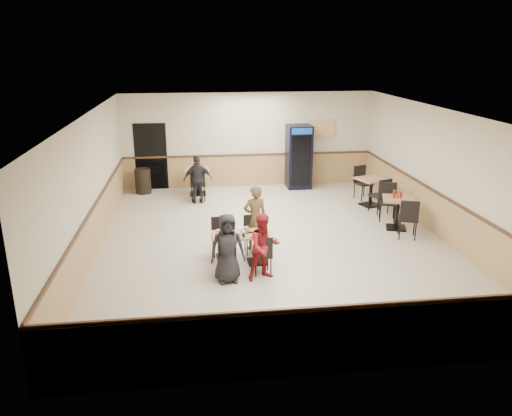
{
  "coord_description": "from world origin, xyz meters",
  "views": [
    {
      "loc": [
        -1.78,
        -10.72,
        4.36
      ],
      "look_at": [
        -0.47,
        -0.5,
        1.01
      ],
      "focal_mm": 35.0,
      "sensor_mm": 36.0,
      "label": 1
    }
  ],
  "objects": [
    {
      "name": "diner_man_opposite",
      "position": [
        -0.47,
        -0.35,
        0.74
      ],
      "size": [
        0.59,
        0.45,
        1.48
      ],
      "primitive_type": "imported",
      "rotation": [
        0.0,
        0.0,
        3.32
      ],
      "color": "brown",
      "rests_on": "ground"
    },
    {
      "name": "side_table_near",
      "position": [
        3.2,
        0.49,
        0.53
      ],
      "size": [
        0.94,
        0.94,
        0.79
      ],
      "rotation": [
        0.0,
        0.0,
        -0.33
      ],
      "color": "black",
      "rests_on": "ground"
    },
    {
      "name": "lone_diner",
      "position": [
        -1.68,
        3.29,
        0.7
      ],
      "size": [
        0.86,
        0.45,
        1.41
      ],
      "primitive_type": "imported",
      "rotation": [
        0.0,
        0.0,
        3.27
      ],
      "color": "black",
      "rests_on": "ground"
    },
    {
      "name": "side_table_near_chair_north",
      "position": [
        3.2,
        1.13,
        0.5
      ],
      "size": [
        0.59,
        0.59,
        1.0
      ],
      "primitive_type": null,
      "rotation": [
        0.0,
        0.0,
        -0.33
      ],
      "color": "black",
      "rests_on": "ground"
    },
    {
      "name": "back_table_chair_lone",
      "position": [
        -1.68,
        3.56,
        0.51
      ],
      "size": [
        0.48,
        0.48,
        1.02
      ],
      "primitive_type": null,
      "rotation": [
        0.0,
        0.0,
        3.12
      ],
      "color": "black",
      "rests_on": "ground"
    },
    {
      "name": "side_table_near_chair_south",
      "position": [
        3.2,
        -0.14,
        0.5
      ],
      "size": [
        0.59,
        0.59,
        1.0
      ],
      "primitive_type": null,
      "rotation": [
        0.0,
        0.0,
        2.81
      ],
      "color": "black",
      "rests_on": "ground"
    },
    {
      "name": "pepsi_cooler",
      "position": [
        1.56,
        4.59,
        1.0
      ],
      "size": [
        0.76,
        0.77,
        2.01
      ],
      "rotation": [
        0.0,
        0.0,
        0.0
      ],
      "color": "black",
      "rests_on": "ground"
    },
    {
      "name": "room_shell",
      "position": [
        1.78,
        2.55,
        0.58
      ],
      "size": [
        10.0,
        10.0,
        10.0
      ],
      "color": "silver",
      "rests_on": "ground"
    },
    {
      "name": "tabletop_clutter",
      "position": [
        -0.82,
        -1.18,
        0.69
      ],
      "size": [
        1.1,
        0.58,
        0.12
      ],
      "rotation": [
        0.0,
        0.0,
        0.05
      ],
      "color": "#AD190B",
      "rests_on": "main_table"
    },
    {
      "name": "diner_woman_right",
      "position": [
        -0.49,
        -1.88,
        0.66
      ],
      "size": [
        0.76,
        0.66,
        1.33
      ],
      "primitive_type": "imported",
      "rotation": [
        0.0,
        0.0,
        0.28
      ],
      "color": "maroon",
      "rests_on": "ground"
    },
    {
      "name": "side_table_far",
      "position": [
        3.2,
        2.4,
        0.53
      ],
      "size": [
        0.95,
        0.95,
        0.8
      ],
      "rotation": [
        0.0,
        0.0,
        0.34
      ],
      "color": "black",
      "rests_on": "ground"
    },
    {
      "name": "main_chairs",
      "position": [
        -0.88,
        -1.14,
        0.43
      ],
      "size": [
        1.18,
        1.52,
        0.85
      ],
      "rotation": [
        0.0,
        0.0,
        0.05
      ],
      "color": "black",
      "rests_on": "ground"
    },
    {
      "name": "condiment_caddy",
      "position": [
        3.17,
        0.54,
        0.88
      ],
      "size": [
        0.23,
        0.06,
        0.2
      ],
      "color": "red",
      "rests_on": "side_table_near"
    },
    {
      "name": "main_table",
      "position": [
        -0.84,
        -1.13,
        0.45
      ],
      "size": [
        1.28,
        0.69,
        0.67
      ],
      "rotation": [
        0.0,
        0.0,
        0.05
      ],
      "color": "black",
      "rests_on": "ground"
    },
    {
      "name": "side_table_far_chair_north",
      "position": [
        3.2,
        3.05,
        0.51
      ],
      "size": [
        0.6,
        0.6,
        1.01
      ],
      "primitive_type": null,
      "rotation": [
        0.0,
        0.0,
        0.34
      ],
      "color": "black",
      "rests_on": "ground"
    },
    {
      "name": "trash_bin",
      "position": [
        -3.36,
        4.55,
        0.38
      ],
      "size": [
        0.49,
        0.49,
        0.77
      ],
      "primitive_type": "cylinder",
      "color": "black",
      "rests_on": "ground"
    },
    {
      "name": "back_table",
      "position": [
        -1.68,
        4.2,
        0.53
      ],
      "size": [
        0.76,
        0.76,
        0.8
      ],
      "rotation": [
        0.0,
        0.0,
        -0.02
      ],
      "color": "black",
      "rests_on": "ground"
    },
    {
      "name": "side_table_far_chair_south",
      "position": [
        3.2,
        1.76,
        0.51
      ],
      "size": [
        0.6,
        0.6,
        1.01
      ],
      "primitive_type": null,
      "rotation": [
        0.0,
        0.0,
        3.48
      ],
      "color": "black",
      "rests_on": "ground"
    },
    {
      "name": "diner_woman_left",
      "position": [
        -1.2,
        -1.91,
        0.69
      ],
      "size": [
        0.71,
        0.5,
        1.37
      ],
      "primitive_type": "imported",
      "rotation": [
        0.0,
        0.0,
        0.1
      ],
      "color": "black",
      "rests_on": "ground"
    },
    {
      "name": "ground",
      "position": [
        0.0,
        0.0,
        0.0
      ],
      "size": [
        10.0,
        10.0,
        0.0
      ],
      "primitive_type": "plane",
      "color": "beige",
      "rests_on": "ground"
    }
  ]
}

